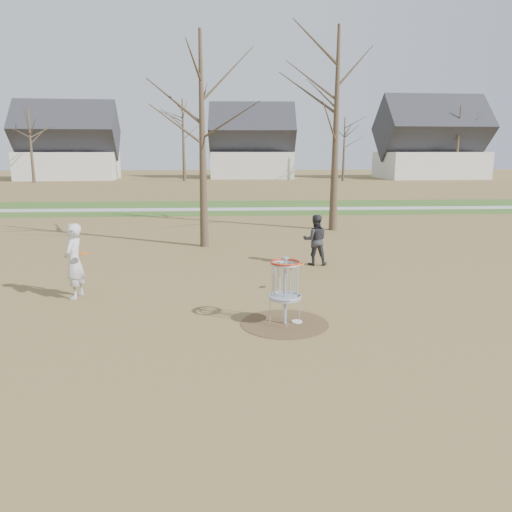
{
  "coord_description": "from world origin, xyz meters",
  "views": [
    {
      "loc": [
        -1.13,
        -9.61,
        3.48
      ],
      "look_at": [
        -0.5,
        1.5,
        1.1
      ],
      "focal_mm": 35.0,
      "sensor_mm": 36.0,
      "label": 1
    }
  ],
  "objects": [
    {
      "name": "disc_grounded",
      "position": [
        0.26,
        0.06,
        0.02
      ],
      "size": [
        0.22,
        0.22,
        0.02
      ],
      "primitive_type": "cylinder",
      "color": "white",
      "rests_on": "dirt_circle"
    },
    {
      "name": "houses_row",
      "position": [
        4.32,
        52.56,
        3.52
      ],
      "size": [
        56.51,
        10.01,
        7.26
      ],
      "color": "silver",
      "rests_on": "ground"
    },
    {
      "name": "green_band",
      "position": [
        0.0,
        21.0,
        0.01
      ],
      "size": [
        160.0,
        8.0,
        0.01
      ],
      "primitive_type": "cube",
      "color": "#2D5119",
      "rests_on": "ground"
    },
    {
      "name": "player_standing",
      "position": [
        -4.78,
        2.1,
        0.9
      ],
      "size": [
        0.51,
        0.7,
        1.79
      ],
      "primitive_type": "imported",
      "rotation": [
        0.0,
        0.0,
        -1.69
      ],
      "color": "silver",
      "rests_on": "ground"
    },
    {
      "name": "footpath",
      "position": [
        0.0,
        20.0,
        0.01
      ],
      "size": [
        160.0,
        1.5,
        0.01
      ],
      "primitive_type": "cube",
      "color": "#9E9E99",
      "rests_on": "green_band"
    },
    {
      "name": "ground",
      "position": [
        0.0,
        0.0,
        0.0
      ],
      "size": [
        160.0,
        160.0,
        0.0
      ],
      "primitive_type": "plane",
      "color": "brown",
      "rests_on": "ground"
    },
    {
      "name": "player_throwing",
      "position": [
        1.53,
        5.27,
        0.78
      ],
      "size": [
        0.79,
        0.63,
        1.55
      ],
      "primitive_type": "imported",
      "rotation": [
        0.0,
        0.0,
        3.08
      ],
      "color": "#2E2C31",
      "rests_on": "ground"
    },
    {
      "name": "dirt_circle",
      "position": [
        0.0,
        0.0,
        0.01
      ],
      "size": [
        1.8,
        1.8,
        0.01
      ],
      "primitive_type": "cylinder",
      "color": "#47331E",
      "rests_on": "ground"
    },
    {
      "name": "discs_in_play",
      "position": [
        -1.79,
        2.07,
        0.91
      ],
      "size": [
        5.32,
        0.66,
        0.49
      ],
      "color": "#FF5A0D",
      "rests_on": "ground"
    },
    {
      "name": "bare_trees",
      "position": [
        1.78,
        35.79,
        5.35
      ],
      "size": [
        52.62,
        44.98,
        9.0
      ],
      "color": "#382B1E",
      "rests_on": "ground"
    },
    {
      "name": "disc_golf_basket",
      "position": [
        0.0,
        0.0,
        0.91
      ],
      "size": [
        0.64,
        0.64,
        1.35
      ],
      "color": "#9EA3AD",
      "rests_on": "ground"
    }
  ]
}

